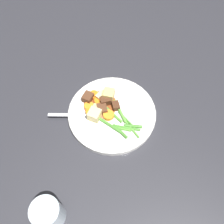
{
  "coord_description": "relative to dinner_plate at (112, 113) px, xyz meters",
  "views": [
    {
      "loc": [
        -0.21,
        0.3,
        0.63
      ],
      "look_at": [
        0.0,
        0.0,
        0.02
      ],
      "focal_mm": 38.02,
      "sensor_mm": 36.0,
      "label": 1
    }
  ],
  "objects": [
    {
      "name": "meat_chunk_3",
      "position": [
        0.03,
        -0.01,
        0.02
      ],
      "size": [
        0.04,
        0.04,
        0.03
      ],
      "primitive_type": "cube",
      "rotation": [
        0.0,
        0.0,
        4.0
      ],
      "color": "#4C2B19",
      "rests_on": "dinner_plate"
    },
    {
      "name": "green_bean_0",
      "position": [
        -0.02,
        -0.01,
        0.01
      ],
      "size": [
        0.07,
        0.05,
        0.01
      ],
      "primitive_type": "cylinder",
      "rotation": [
        0.0,
        1.57,
        2.57
      ],
      "color": "#66AD42",
      "rests_on": "dinner_plate"
    },
    {
      "name": "meat_chunk_2",
      "position": [
        0.0,
        -0.02,
        0.02
      ],
      "size": [
        0.03,
        0.03,
        0.02
      ],
      "primitive_type": "cube",
      "rotation": [
        0.0,
        0.0,
        5.56
      ],
      "color": "#4C2B19",
      "rests_on": "dinner_plate"
    },
    {
      "name": "green_bean_5",
      "position": [
        -0.08,
        0.01,
        0.01
      ],
      "size": [
        0.05,
        0.03,
        0.01
      ],
      "primitive_type": "cylinder",
      "rotation": [
        0.0,
        1.57,
        3.64
      ],
      "color": "#4C8E33",
      "rests_on": "dinner_plate"
    },
    {
      "name": "meat_chunk_1",
      "position": [
        0.03,
        0.01,
        0.02
      ],
      "size": [
        0.04,
        0.04,
        0.02
      ],
      "primitive_type": "cube",
      "rotation": [
        0.0,
        0.0,
        2.36
      ],
      "color": "#56331E",
      "rests_on": "dinner_plate"
    },
    {
      "name": "water_glass",
      "position": [
        -0.04,
        0.32,
        0.04
      ],
      "size": [
        0.07,
        0.07,
        0.09
      ],
      "primitive_type": "cylinder",
      "color": "silver",
      "rests_on": "ground_plane"
    },
    {
      "name": "potato_chunk_1",
      "position": [
        0.05,
        -0.02,
        0.02
      ],
      "size": [
        0.03,
        0.04,
        0.02
      ],
      "primitive_type": "cube",
      "rotation": [
        0.0,
        0.0,
        3.05
      ],
      "color": "#EAD68C",
      "rests_on": "dinner_plate"
    },
    {
      "name": "green_bean_6",
      "position": [
        -0.06,
        0.04,
        0.01
      ],
      "size": [
        0.06,
        0.02,
        0.01
      ],
      "primitive_type": "cylinder",
      "rotation": [
        0.0,
        1.57,
        2.91
      ],
      "color": "#4C8E33",
      "rests_on": "dinner_plate"
    },
    {
      "name": "potato_chunk_2",
      "position": [
        0.04,
        -0.04,
        0.03
      ],
      "size": [
        0.04,
        0.04,
        0.03
      ],
      "primitive_type": "cube",
      "rotation": [
        0.0,
        0.0,
        0.38
      ],
      "color": "#DBBC6B",
      "rests_on": "dinner_plate"
    },
    {
      "name": "green_bean_7",
      "position": [
        -0.05,
        -0.0,
        0.01
      ],
      "size": [
        0.07,
        0.03,
        0.01
      ],
      "primitive_type": "cylinder",
      "rotation": [
        0.0,
        1.57,
        2.87
      ],
      "color": "#4C8E33",
      "rests_on": "dinner_plate"
    },
    {
      "name": "ground_plane",
      "position": [
        0.0,
        0.0,
        -0.01
      ],
      "size": [
        3.0,
        3.0,
        0.0
      ],
      "primitive_type": "plane",
      "color": "#2D2D33"
    },
    {
      "name": "potato_chunk_0",
      "position": [
        0.03,
        0.04,
        0.02
      ],
      "size": [
        0.04,
        0.04,
        0.03
      ],
      "primitive_type": "cube",
      "rotation": [
        0.0,
        0.0,
        1.76
      ],
      "color": "#EAD68C",
      "rests_on": "dinner_plate"
    },
    {
      "name": "green_bean_1",
      "position": [
        -0.08,
        0.02,
        0.01
      ],
      "size": [
        0.06,
        0.03,
        0.01
      ],
      "primitive_type": "cylinder",
      "rotation": [
        0.0,
        1.57,
        2.79
      ],
      "color": "#66AD42",
      "rests_on": "dinner_plate"
    },
    {
      "name": "carrot_slice_0",
      "position": [
        0.0,
        0.02,
        0.01
      ],
      "size": [
        0.05,
        0.05,
        0.01
      ],
      "primitive_type": "cylinder",
      "rotation": [
        0.0,
        0.0,
        2.11
      ],
      "color": "orange",
      "rests_on": "dinner_plate"
    },
    {
      "name": "green_bean_3",
      "position": [
        -0.01,
        0.01,
        0.01
      ],
      "size": [
        0.07,
        0.02,
        0.01
      ],
      "primitive_type": "cylinder",
      "rotation": [
        0.0,
        1.57,
        2.92
      ],
      "color": "#599E38",
      "rests_on": "dinner_plate"
    },
    {
      "name": "carrot_slice_1",
      "position": [
        0.05,
        0.04,
        0.02
      ],
      "size": [
        0.04,
        0.04,
        0.01
      ],
      "primitive_type": "cylinder",
      "rotation": [
        0.0,
        0.0,
        5.82
      ],
      "color": "orange",
      "rests_on": "dinner_plate"
    },
    {
      "name": "meat_chunk_0",
      "position": [
        0.09,
        0.01,
        0.02
      ],
      "size": [
        0.03,
        0.04,
        0.02
      ],
      "primitive_type": "cube",
      "rotation": [
        0.0,
        0.0,
        3.29
      ],
      "color": "#56331E",
      "rests_on": "dinner_plate"
    },
    {
      "name": "carrot_slice_4",
      "position": [
        0.08,
        -0.02,
        0.01
      ],
      "size": [
        0.04,
        0.04,
        0.01
      ],
      "primitive_type": "cylinder",
      "rotation": [
        0.0,
        0.0,
        3.96
      ],
      "color": "orange",
      "rests_on": "dinner_plate"
    },
    {
      "name": "green_bean_8",
      "position": [
        -0.02,
        0.04,
        0.01
      ],
      "size": [
        0.08,
        0.01,
        0.01
      ],
      "primitive_type": "cylinder",
      "rotation": [
        0.0,
        1.57,
        3.12
      ],
      "color": "#4C8E33",
      "rests_on": "dinner_plate"
    },
    {
      "name": "fork",
      "position": [
        0.07,
        0.07,
        0.01
      ],
      "size": [
        0.15,
        0.11,
        0.0
      ],
      "color": "silver",
      "rests_on": "dinner_plate"
    },
    {
      "name": "dinner_plate",
      "position": [
        0.0,
        0.0,
        0.0
      ],
      "size": [
        0.27,
        0.27,
        0.02
      ],
      "primitive_type": "cylinder",
      "color": "white",
      "rests_on": "ground_plane"
    },
    {
      "name": "carrot_slice_2",
      "position": [
        0.05,
        -0.01,
        0.01
      ],
      "size": [
        0.04,
        0.04,
        0.01
      ],
      "primitive_type": "cylinder",
      "rotation": [
        0.0,
        0.0,
        2.43
      ],
      "color": "orange",
      "rests_on": "dinner_plate"
    },
    {
      "name": "stew_sauce",
      "position": [
        0.04,
        0.0,
        0.01
      ],
      "size": [
        0.1,
        0.1,
        0.0
      ],
      "primitive_type": "cylinder",
      "color": "brown",
      "rests_on": "dinner_plate"
    },
    {
      "name": "potato_chunk_3",
      "position": [
        0.04,
        0.02,
        0.02
      ],
      "size": [
        0.03,
        0.03,
        0.02
      ],
      "primitive_type": "cube",
      "rotation": [
        0.0,
        0.0,
        1.85
      ],
      "color": "#E5CC7A",
      "rests_on": "dinner_plate"
    },
    {
      "name": "carrot_slice_3",
      "position": [
        0.07,
        0.02,
        0.01
      ],
      "size": [
        0.03,
        0.03,
        0.01
      ],
      "primitive_type": "cylinder",
      "rotation": [
        0.0,
        0.0,
        0.18
      ],
      "color": "orange",
      "rests_on": "dinner_plate"
    },
    {
      "name": "green_bean_2",
      "position": [
        -0.05,
        0.03,
        0.01
      ],
      "size": [
        0.06,
        0.03,
        0.01
      ],
      "primitive_type": "cylinder",
      "rotation": [
        0.0,
        1.57,
        3.54
      ],
      "color": "#599E38",
      "rests_on": "dinner_plate"
    },
    {
      "name": "green_bean_4",
      "position": [
        -0.07,
        0.02,
        0.01
      ],
      "size": [
        0.08,
        0.04,
        0.01
      ],
      "primitive_type": "cylinder",
      "rotation": [
        0.0,
        1.57,
        3.55
      ],
      "color": "#4C8E33",
      "rests_on": "dinner_plate"
    }
  ]
}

